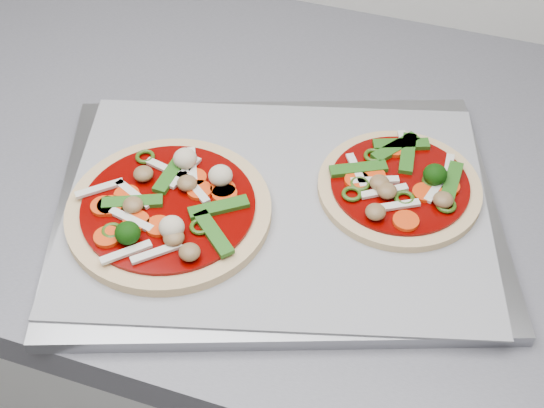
% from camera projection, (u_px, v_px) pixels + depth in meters
% --- Properties ---
extents(countertop, '(3.60, 0.60, 0.04)m').
position_uv_depth(countertop, '(519.00, 223.00, 0.78)').
color(countertop, slate).
rests_on(countertop, base_cabinet).
extents(baking_tray, '(0.51, 0.45, 0.01)m').
position_uv_depth(baking_tray, '(277.00, 209.00, 0.75)').
color(baking_tray, gray).
rests_on(baking_tray, countertop).
extents(parchment, '(0.48, 0.40, 0.00)m').
position_uv_depth(parchment, '(277.00, 203.00, 0.75)').
color(parchment, gray).
rests_on(parchment, baking_tray).
extents(pizza_left, '(0.25, 0.25, 0.03)m').
position_uv_depth(pizza_left, '(169.00, 209.00, 0.73)').
color(pizza_left, '#DCBB83').
rests_on(pizza_left, parchment).
extents(pizza_right, '(0.22, 0.22, 0.03)m').
position_uv_depth(pizza_right, '(401.00, 185.00, 0.75)').
color(pizza_right, '#DCBB83').
rests_on(pizza_right, parchment).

